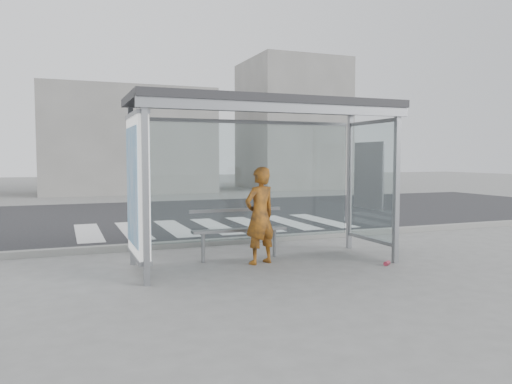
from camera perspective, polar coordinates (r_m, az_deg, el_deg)
ground at (r=8.13m, az=1.05°, el=-8.19°), size 80.00×80.00×0.00m
road at (r=14.76m, az=-9.35°, el=-2.72°), size 30.00×10.00×0.01m
curb at (r=9.92m, az=-3.26°, el=-5.62°), size 30.00×0.18×0.12m
crosswalk at (r=12.48m, az=-4.71°, el=-3.91°), size 6.55×3.00×0.00m
bus_shelter at (r=7.87m, az=-1.61°, el=5.94°), size 4.25×1.65×2.62m
building_center at (r=25.54m, az=-14.58°, el=5.63°), size 8.00×5.00×5.00m
building_right at (r=28.11m, az=4.09°, el=7.63°), size 5.00×5.00×7.00m
person at (r=8.00m, az=0.45°, el=-2.71°), size 0.66×0.53×1.56m
bench at (r=8.41m, az=-1.94°, el=-4.29°), size 1.63×0.31×0.84m
soda_can at (r=8.26m, az=14.73°, el=-7.87°), size 0.15×0.13×0.07m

